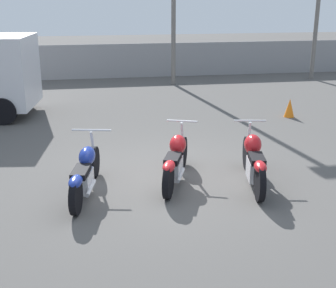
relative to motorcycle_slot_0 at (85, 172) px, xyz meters
name	(u,v)px	position (x,y,z in m)	size (l,w,h in m)	color
ground_plane	(168,177)	(1.48, 0.52, -0.40)	(60.00, 60.00, 0.00)	#514F4C
fence_back	(122,61)	(1.48, 11.15, 0.26)	(40.00, 0.04, 1.33)	gray
motorcycle_slot_0	(85,172)	(0.00, 0.00, 0.00)	(0.77, 2.07, 0.94)	black
motorcycle_slot_1	(176,160)	(1.58, 0.30, 0.01)	(0.91, 1.99, 0.96)	black
motorcycle_slot_2	(254,161)	(2.91, -0.03, 0.03)	(0.68, 2.07, 1.00)	black
traffic_cone_near	(290,108)	(5.47, 4.27, -0.15)	(0.28, 0.28, 0.50)	orange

